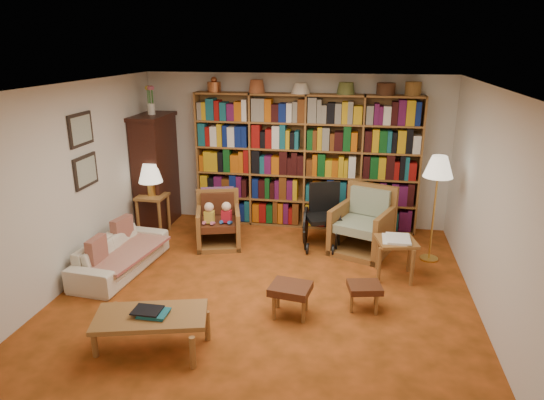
% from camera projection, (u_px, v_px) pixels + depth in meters
% --- Properties ---
extents(floor, '(5.00, 5.00, 0.00)m').
position_uv_depth(floor, '(267.00, 290.00, 6.09)').
color(floor, '#BA511C').
rests_on(floor, ground).
extents(ceiling, '(5.00, 5.00, 0.00)m').
position_uv_depth(ceiling, '(266.00, 86.00, 5.31)').
color(ceiling, white).
rests_on(ceiling, wall_back).
extents(wall_back, '(5.00, 0.00, 5.00)m').
position_uv_depth(wall_back, '(295.00, 151.00, 8.04)').
color(wall_back, silver).
rests_on(wall_back, floor).
extents(wall_front, '(5.00, 0.00, 5.00)m').
position_uv_depth(wall_front, '(199.00, 301.00, 3.36)').
color(wall_front, silver).
rests_on(wall_front, floor).
extents(wall_left, '(0.00, 5.00, 5.00)m').
position_uv_depth(wall_left, '(72.00, 185.00, 6.12)').
color(wall_left, silver).
rests_on(wall_left, floor).
extents(wall_right, '(0.00, 5.00, 5.00)m').
position_uv_depth(wall_right, '(492.00, 207.00, 5.28)').
color(wall_right, silver).
rests_on(wall_right, floor).
extents(bookshelf, '(3.60, 0.30, 2.42)m').
position_uv_depth(bookshelf, '(305.00, 158.00, 7.87)').
color(bookshelf, brown).
rests_on(bookshelf, floor).
extents(curio_cabinet, '(0.50, 0.95, 2.40)m').
position_uv_depth(curio_cabinet, '(156.00, 169.00, 8.04)').
color(curio_cabinet, '#33150D').
rests_on(curio_cabinet, floor).
extents(framed_pictures, '(0.03, 0.52, 0.97)m').
position_uv_depth(framed_pictures, '(83.00, 151.00, 6.28)').
color(framed_pictures, black).
rests_on(framed_pictures, wall_left).
extents(sofa, '(1.65, 0.76, 0.47)m').
position_uv_depth(sofa, '(121.00, 254.00, 6.54)').
color(sofa, beige).
rests_on(sofa, floor).
extents(sofa_throw, '(0.87, 1.38, 0.04)m').
position_uv_depth(sofa_throw, '(124.00, 250.00, 6.51)').
color(sofa_throw, beige).
rests_on(sofa_throw, sofa).
extents(cushion_left, '(0.18, 0.38, 0.37)m').
position_uv_depth(cushion_left, '(122.00, 230.00, 6.82)').
color(cushion_left, maroon).
rests_on(cushion_left, sofa).
extents(cushion_right, '(0.12, 0.35, 0.35)m').
position_uv_depth(cushion_right, '(97.00, 249.00, 6.17)').
color(cushion_right, maroon).
rests_on(cushion_right, sofa).
extents(side_table_lamp, '(0.45, 0.45, 0.65)m').
position_uv_depth(side_table_lamp, '(153.00, 205.00, 7.74)').
color(side_table_lamp, brown).
rests_on(side_table_lamp, floor).
extents(table_lamp, '(0.38, 0.38, 0.51)m').
position_uv_depth(table_lamp, '(150.00, 174.00, 7.58)').
color(table_lamp, gold).
rests_on(table_lamp, side_table_lamp).
extents(armchair_leather, '(0.84, 0.85, 0.83)m').
position_uv_depth(armchair_leather, '(220.00, 222.00, 7.40)').
color(armchair_leather, brown).
rests_on(armchair_leather, floor).
extents(armchair_sage, '(1.06, 1.06, 0.96)m').
position_uv_depth(armchair_sage, '(362.00, 226.00, 7.18)').
color(armchair_sage, brown).
rests_on(armchair_sage, floor).
extents(wheelchair, '(0.61, 0.77, 0.96)m').
position_uv_depth(wheelchair, '(323.00, 218.00, 7.32)').
color(wheelchair, black).
rests_on(wheelchair, floor).
extents(floor_lamp, '(0.40, 0.40, 1.52)m').
position_uv_depth(floor_lamp, '(438.00, 171.00, 6.54)').
color(floor_lamp, gold).
rests_on(floor_lamp, floor).
extents(side_table_papers, '(0.58, 0.58, 0.56)m').
position_uv_depth(side_table_papers, '(396.00, 246.00, 6.29)').
color(side_table_papers, brown).
rests_on(side_table_papers, floor).
extents(footstool_a, '(0.49, 0.44, 0.37)m').
position_uv_depth(footstool_a, '(290.00, 291.00, 5.44)').
color(footstool_a, '#4F2715').
rests_on(footstool_a, floor).
extents(footstool_b, '(0.43, 0.39, 0.32)m').
position_uv_depth(footstool_b, '(365.00, 289.00, 5.57)').
color(footstool_b, '#4F2715').
rests_on(footstool_b, floor).
extents(coffee_table, '(1.20, 0.81, 0.44)m').
position_uv_depth(coffee_table, '(151.00, 319.00, 4.82)').
color(coffee_table, brown).
rests_on(coffee_table, floor).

